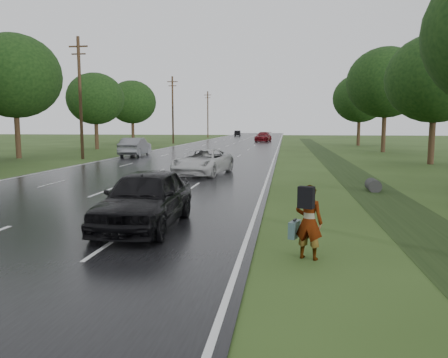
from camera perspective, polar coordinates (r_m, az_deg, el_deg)
road at (r=55.19m, az=0.01°, el=4.17°), size 14.00×180.00×0.04m
edge_stripe_east at (r=54.66m, az=7.05°, el=4.12°), size 0.12×180.00×0.01m
edge_stripe_west at (r=56.52m, az=-6.80°, el=4.22°), size 0.12×180.00×0.01m
center_line at (r=55.19m, az=0.01°, el=4.20°), size 0.12×180.00×0.01m
drainage_ditch at (r=28.69m, az=15.64°, el=1.17°), size 2.20×120.00×0.56m
utility_pole_mid at (r=38.54m, az=-18.27°, el=10.22°), size 1.60×0.26×10.00m
utility_pole_far at (r=66.79m, az=-6.71°, el=9.09°), size 1.60×0.26×10.00m
utility_pole_distant at (r=96.10m, az=-2.13°, el=8.53°), size 1.60×0.26×10.00m
tree_east_c at (r=35.34m, az=25.88°, el=11.71°), size 7.00×7.00×9.29m
tree_east_d at (r=48.83m, az=20.39°, el=11.72°), size 8.00×8.00×10.76m
tree_east_f at (r=62.45m, az=17.32°, el=10.03°), size 7.20×7.20×9.62m
tree_west_c at (r=41.54m, az=-25.72°, el=12.02°), size 7.80×7.80×10.43m
tree_west_d at (r=53.36m, az=-16.46°, el=10.02°), size 6.60×6.60×8.80m
tree_west_f at (r=66.57m, az=-11.91°, el=9.80°), size 7.00×7.00×9.29m
pedestrian at (r=9.57m, az=10.89°, el=-5.40°), size 0.79×0.81×1.63m
white_pickup at (r=25.05m, az=-2.77°, el=2.27°), size 3.19×5.53×1.45m
dark_sedan at (r=12.37m, az=-10.25°, el=-2.46°), size 1.96×4.80×1.63m
silver_sedan at (r=40.35m, az=-11.54°, el=4.13°), size 2.03×5.12×1.66m
far_car_red at (r=73.55m, az=5.15°, el=5.52°), size 2.89×5.69×1.58m
far_car_dark at (r=107.73m, az=1.79°, el=5.99°), size 1.61×4.12×1.34m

